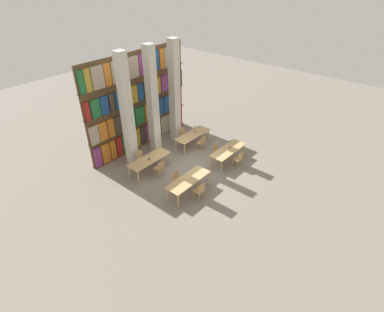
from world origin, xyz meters
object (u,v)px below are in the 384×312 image
Objects in this scene: reading_table_0 at (188,181)px; desk_lamp_0 at (230,143)px; pillar_center at (152,102)px; chair_3 at (217,150)px; reading_table_2 at (150,160)px; reading_table_3 at (193,135)px; chair_7 at (184,135)px; pillar_left at (127,112)px; chair_5 at (141,158)px; chair_1 at (177,178)px; pillar_right at (175,93)px; desk_lamp_1 at (149,155)px; chair_4 at (160,168)px; desk_lamp_2 at (195,128)px; chair_2 at (238,159)px; chair_0 at (200,190)px; chair_6 at (202,142)px; reading_table_1 at (228,151)px.

reading_table_0 is 4.71× the size of desk_lamp_0.
chair_3 is (1.63, -3.26, -2.51)m from pillar_center.
reading_table_2 and reading_table_3 have the same top height.
chair_3 is at bearing 87.78° from chair_7.
desk_lamp_0 is at bearing -86.96° from reading_table_3.
chair_5 is (0.08, -0.64, -2.51)m from pillar_left.
desk_lamp_0 is (0.25, -0.66, 0.62)m from chair_3.
pillar_center is (1.75, 0.00, 0.00)m from pillar_left.
chair_1 reaches higher than reading_table_0.
pillar_right reaches higher than chair_1.
desk_lamp_1 is at bearing -146.95° from reading_table_2.
pillar_center reaches higher than chair_5.
chair_4 is 3.81m from desk_lamp_2.
pillar_left is at bearing 158.65° from reading_table_3.
reading_table_3 is (3.41, -0.72, 0.21)m from chair_5.
chair_2 is (3.36, -0.63, -0.21)m from reading_table_0.
chair_0 is 5.12m from desk_lamp_2.
chair_7 is (3.47, 4.08, 0.00)m from chair_0.
pillar_center is 5.64m from chair_0.
chair_5 is (-3.54, 3.28, -0.62)m from desk_lamp_0.
reading_table_0 is at bearing -130.77° from pillar_right.
reading_table_2 is (0.04, 1.99, 0.21)m from chair_1.
desk_lamp_1 is at bearing 135.97° from chair_2.
pillar_center is 2.96m from desk_lamp_1.
desk_lamp_1 reaches higher than chair_5.
pillar_center is 2.54× the size of reading_table_0.
desk_lamp_2 is (3.77, 3.41, 0.58)m from chair_0.
pillar_center is 3.08m from chair_5.
pillar_right is 6.74× the size of chair_7.
pillar_center reaches higher than desk_lamp_2.
chair_5 is at bearing -169.38° from pillar_right.
desk_lamp_0 reaches higher than chair_2.
chair_7 is at bearing 22.21° from chair_4.
reading_table_0 is 2.65× the size of chair_7.
reading_table_2 is 2.65× the size of chair_6.
chair_7 is at bearing 88.99° from reading_table_1.
chair_2 is 3.31m from reading_table_3.
desk_lamp_2 is (3.70, 0.72, 0.58)m from chair_4.
pillar_right is at bearing -169.38° from chair_5.
reading_table_0 is at bearing 13.06° from chair_3.
pillar_left is 6.74× the size of chair_3.
desk_lamp_1 reaches higher than reading_table_2.
reading_table_2 is at bearing 144.23° from desk_lamp_0.
reading_table_3 is (-0.01, -1.36, -2.31)m from pillar_right.
pillar_center is 11.95× the size of desk_lamp_0.
reading_table_2 is at bearing 179.68° from reading_table_3.
reading_table_2 is at bearing 92.72° from chair_4.
chair_2 is at bearing -93.45° from reading_table_1.
chair_6 is (-0.01, -0.70, -0.21)m from reading_table_3.
pillar_center is 6.74× the size of chair_6.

